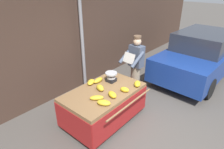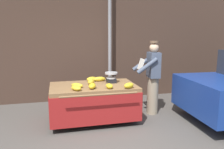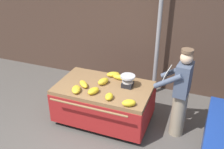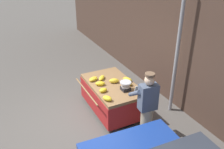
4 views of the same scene
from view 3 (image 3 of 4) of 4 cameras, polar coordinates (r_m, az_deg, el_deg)
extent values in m
cylinder|color=gray|center=(5.58, 10.51, 10.77)|extent=(0.09, 0.09, 3.33)
cube|color=olive|center=(4.89, -1.87, -3.01)|extent=(1.81, 1.09, 0.08)
cylinder|color=black|center=(5.43, -9.87, -5.01)|extent=(0.05, 0.71, 0.71)
cylinder|color=#B7B7BC|center=(5.44, -10.15, -4.94)|extent=(0.01, 0.13, 0.13)
cylinder|color=black|center=(4.90, 7.23, -8.80)|extent=(0.05, 0.71, 0.71)
cylinder|color=#B7B7BC|center=(4.89, 7.57, -8.87)|extent=(0.01, 0.13, 0.13)
cylinder|color=#4C4742|center=(5.46, 0.09, -4.28)|extent=(0.05, 0.05, 0.72)
cube|color=maroon|center=(4.67, -4.43, -9.79)|extent=(1.81, 0.02, 0.60)
cube|color=maroon|center=(5.49, 0.39, -3.35)|extent=(1.81, 0.02, 0.60)
cube|color=maroon|center=(5.43, -10.66, -4.29)|extent=(0.02, 1.09, 0.60)
cube|color=maroon|center=(4.85, 8.19, -8.40)|extent=(0.02, 1.09, 0.60)
cylinder|color=olive|center=(4.32, -5.62, -7.35)|extent=(1.44, 0.04, 0.04)
cube|color=black|center=(4.83, 3.51, -2.25)|extent=(0.20, 0.20, 0.09)
cylinder|color=#B7B7BC|center=(4.78, 3.54, -1.21)|extent=(0.02, 0.02, 0.11)
cylinder|color=#B7B7BC|center=(4.75, 3.57, -0.44)|extent=(0.28, 0.28, 0.04)
cylinder|color=#B7B7BC|center=(4.80, 3.53, -1.57)|extent=(0.21, 0.21, 0.03)
ellipsoid|color=gold|center=(5.18, 0.26, 0.04)|extent=(0.30, 0.25, 0.10)
ellipsoid|color=gold|center=(4.45, -0.66, -4.96)|extent=(0.16, 0.22, 0.10)
ellipsoid|color=gold|center=(4.87, -6.39, -2.14)|extent=(0.29, 0.29, 0.09)
ellipsoid|color=gold|center=(4.29, 3.81, -6.37)|extent=(0.28, 0.24, 0.11)
ellipsoid|color=gold|center=(4.90, -1.97, -1.55)|extent=(0.22, 0.29, 0.12)
ellipsoid|color=gold|center=(5.06, 1.80, -0.62)|extent=(0.29, 0.13, 0.10)
ellipsoid|color=gold|center=(4.62, -4.19, -3.67)|extent=(0.22, 0.28, 0.11)
ellipsoid|color=gold|center=(4.71, -8.04, -3.32)|extent=(0.26, 0.31, 0.10)
cylinder|color=gray|center=(4.87, 14.61, -8.56)|extent=(0.26, 0.26, 0.88)
cube|color=#475166|center=(4.49, 15.71, -1.02)|extent=(0.27, 0.40, 0.58)
sphere|color=#DBB28E|center=(4.32, 16.37, 3.58)|extent=(0.21, 0.21, 0.21)
cylinder|color=brown|center=(4.28, 16.59, 5.11)|extent=(0.20, 0.20, 0.05)
cylinder|color=#475166|center=(4.34, 12.39, -1.49)|extent=(0.48, 0.14, 0.37)
cylinder|color=#475166|center=(4.71, 13.78, 0.75)|extent=(0.48, 0.14, 0.37)
cube|color=silver|center=(4.54, 12.07, 0.02)|extent=(0.13, 0.35, 0.25)
camera|label=1|loc=(4.52, -53.16, 13.51)|focal=30.71mm
camera|label=2|loc=(2.86, -72.64, -23.66)|focal=35.91mm
camera|label=4|loc=(3.59, 92.26, 9.43)|focal=38.84mm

